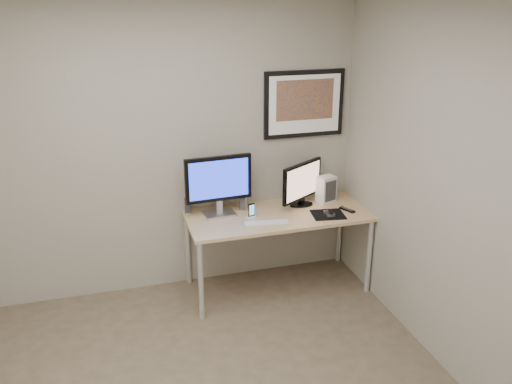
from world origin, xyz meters
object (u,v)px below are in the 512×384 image
at_px(monitor_tv, 302,183).
at_px(fan_unit, 326,189).
at_px(speaker_left, 187,204).
at_px(speaker_right, 243,201).
at_px(desk, 277,221).
at_px(keyboard, 266,223).
at_px(monitor_large, 219,183).
at_px(phone_dock, 252,211).
at_px(framed_art, 304,104).

relative_size(monitor_tv, fan_unit, 1.85).
height_order(speaker_left, speaker_right, speaker_left).
bearing_deg(speaker_left, fan_unit, 0.52).
xyz_separation_m(desk, fan_unit, (0.52, 0.15, 0.19)).
xyz_separation_m(desk, speaker_right, (-0.27, 0.18, 0.15)).
relative_size(desk, keyboard, 4.15).
relative_size(speaker_right, keyboard, 0.44).
height_order(monitor_large, keyboard, monitor_large).
bearing_deg(fan_unit, phone_dock, 173.35).
relative_size(monitor_large, keyboard, 1.52).
bearing_deg(framed_art, speaker_left, -175.48).
xyz_separation_m(speaker_left, speaker_right, (0.49, -0.06, -0.00)).
height_order(phone_dock, keyboard, phone_dock).
bearing_deg(desk, speaker_left, 162.08).
bearing_deg(desk, framed_art, 43.46).
xyz_separation_m(framed_art, monitor_tv, (-0.08, -0.21, -0.67)).
distance_m(framed_art, phone_dock, 1.08).
xyz_separation_m(speaker_right, keyboard, (0.10, -0.35, -0.08)).
xyz_separation_m(monitor_tv, keyboard, (-0.43, -0.30, -0.21)).
relative_size(desk, speaker_right, 9.41).
bearing_deg(keyboard, monitor_large, 145.91).
relative_size(monitor_tv, speaker_right, 2.68).
xyz_separation_m(speaker_left, phone_dock, (0.51, -0.26, -0.02)).
bearing_deg(phone_dock, monitor_tv, -2.50).
height_order(monitor_tv, fan_unit, monitor_tv).
height_order(monitor_tv, keyboard, monitor_tv).
bearing_deg(speaker_right, monitor_tv, 15.53).
bearing_deg(monitor_tv, framed_art, 37.15).
distance_m(desk, framed_art, 1.07).
distance_m(keyboard, fan_unit, 0.77).
distance_m(monitor_large, keyboard, 0.53).
bearing_deg(phone_dock, keyboard, -80.39).
bearing_deg(desk, speaker_right, 146.14).
bearing_deg(monitor_large, keyboard, -45.22).
height_order(framed_art, monitor_large, framed_art).
bearing_deg(monitor_tv, phone_dock, 163.30).
height_order(framed_art, fan_unit, framed_art).
relative_size(framed_art, speaker_right, 4.41).
relative_size(monitor_large, speaker_left, 3.39).
bearing_deg(desk, fan_unit, 16.06).
height_order(desk, fan_unit, fan_unit).
xyz_separation_m(monitor_tv, speaker_right, (-0.54, 0.06, -0.13)).
bearing_deg(speaker_right, fan_unit, 19.47).
distance_m(speaker_left, keyboard, 0.73).
bearing_deg(monitor_large, speaker_right, 10.14).
height_order(framed_art, keyboard, framed_art).
bearing_deg(speaker_right, keyboard, -51.98).
distance_m(speaker_right, keyboard, 0.38).
relative_size(phone_dock, keyboard, 0.34).
height_order(monitor_tv, speaker_left, monitor_tv).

